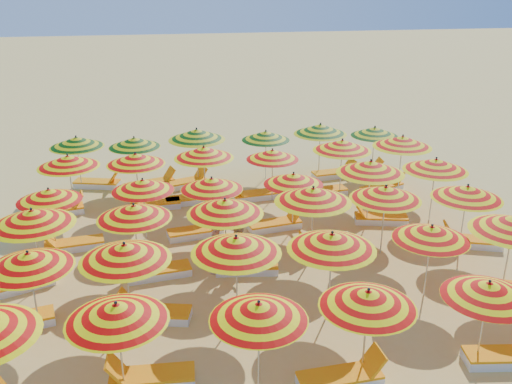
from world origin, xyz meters
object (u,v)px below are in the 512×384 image
umbrella_25 (136,159)px  lounger_24 (153,184)px  umbrella_33 (266,136)px  lounger_17 (59,210)px  umbrella_17 (467,192)px  umbrella_20 (212,184)px  umbrella_10 (431,233)px  lounger_14 (197,232)px  lounger_2 (342,378)px  umbrella_18 (49,195)px  umbrella_21 (294,179)px  umbrella_32 (197,134)px  beachgoer_a (215,247)px  lounger_8 (18,284)px  lounger_1 (150,378)px  umbrella_2 (259,311)px  umbrella_27 (272,155)px  umbrella_23 (436,165)px  lounger_21 (322,192)px  lounger_22 (383,188)px  lounger_25 (186,183)px  umbrella_29 (402,142)px  umbrella_16 (386,193)px  umbrella_24 (68,161)px  lounger_10 (245,267)px  lounger_11 (327,252)px  beachgoer_b (239,248)px  lounger_5 (14,322)px  lounger_3 (507,357)px  lounger_23 (98,183)px  umbrella_31 (134,142)px  umbrella_9 (332,241)px  umbrella_15 (313,195)px  umbrella_1 (117,313)px  lounger_19 (191,199)px  lounger_15 (276,224)px  lounger_27 (361,172)px  umbrella_34 (320,129)px  umbrella_30 (76,142)px  umbrella_6 (29,260)px  umbrella_8 (236,245)px  umbrella_7 (125,252)px  umbrella_12 (32,217)px  lounger_6 (153,313)px  umbrella_26 (204,153)px  lounger_18 (154,204)px  lounger_13 (73,244)px

umbrella_25 → lounger_24: 2.73m
umbrella_33 → lounger_17: bearing=-162.6°
umbrella_17 → umbrella_20: bearing=162.9°
umbrella_10 → lounger_14: (-5.49, 4.45, -1.62)m
lounger_2 → umbrella_33: bearing=83.0°
umbrella_33 → umbrella_18: bearing=-145.6°
umbrella_21 → lounger_2: bearing=-95.2°
umbrella_20 → umbrella_32: (-0.11, 4.69, 0.24)m
beachgoer_a → lounger_8: bearing=-61.8°
lounger_1 → umbrella_2: bearing=170.3°
umbrella_27 → lounger_2: (-0.50, -9.84, -1.57)m
umbrella_23 → lounger_21: 4.36m
umbrella_21 → umbrella_25: size_ratio=1.00×
lounger_22 → lounger_25: 7.47m
umbrella_29 → lounger_25: umbrella_29 is taller
umbrella_16 → umbrella_27: bearing=117.3°
umbrella_24 → lounger_10: size_ratio=1.27×
lounger_10 → lounger_11: 2.52m
lounger_1 → beachgoer_b: beachgoer_b is taller
umbrella_33 → lounger_5: 11.91m
umbrella_32 → lounger_3: size_ratio=1.43×
umbrella_18 → lounger_22: umbrella_18 is taller
lounger_23 → umbrella_31: bearing=4.5°
lounger_1 → lounger_3: (7.46, -0.59, 0.00)m
lounger_22 → beachgoer_a: bearing=-165.9°
umbrella_9 → umbrella_15: size_ratio=0.92×
umbrella_1 → lounger_19: umbrella_1 is taller
lounger_15 → lounger_27: same height
umbrella_34 → umbrella_20: bearing=-134.3°
umbrella_20 → umbrella_30: 6.69m
lounger_19 → lounger_1: bearing=-105.0°
umbrella_30 → umbrella_34: size_ratio=0.92×
lounger_24 → umbrella_32: bearing=-15.6°
umbrella_6 → umbrella_33: size_ratio=1.19×
umbrella_8 → umbrella_16: 5.30m
umbrella_18 → lounger_22: size_ratio=1.14×
umbrella_2 → umbrella_30: (-4.73, 11.95, 0.07)m
umbrella_2 → umbrella_7: bearing=134.9°
umbrella_8 → umbrella_32: 9.21m
umbrella_12 → lounger_6: 3.97m
lounger_14 → lounger_25: 4.41m
lounger_11 → umbrella_8: bearing=54.4°
umbrella_17 → umbrella_9: bearing=-152.1°
umbrella_15 → umbrella_26: size_ratio=0.96×
lounger_3 → lounger_25: size_ratio=0.98×
umbrella_24 → lounger_19: (3.98, 0.32, -1.74)m
umbrella_21 → lounger_2: (-0.66, -7.26, -1.59)m
lounger_18 → beachgoer_a: size_ratio=1.14×
umbrella_9 → lounger_6: (-4.19, 0.47, -1.80)m
umbrella_18 → lounger_13: bearing=-12.6°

